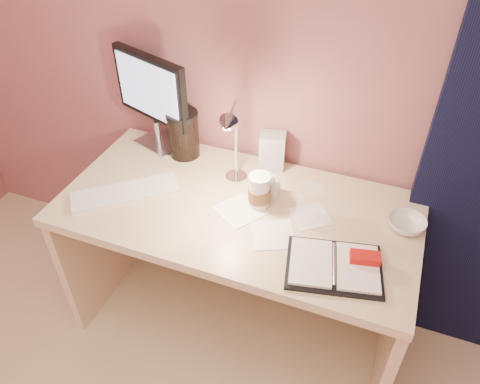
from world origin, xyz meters
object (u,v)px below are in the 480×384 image
(clear_cup, at_px, (309,205))
(desk_lamp, at_px, (222,141))
(bowl, at_px, (407,224))
(product_box, at_px, (272,151))
(keyboard, at_px, (125,192))
(coffee_cup, at_px, (259,192))
(dark_jar, at_px, (184,136))
(planner, at_px, (337,265))
(monitor, at_px, (153,93))
(lotion_bottle, at_px, (273,186))
(desk, at_px, (244,235))

(clear_cup, height_order, desk_lamp, desk_lamp)
(bowl, bearing_deg, desk_lamp, -176.67)
(clear_cup, height_order, product_box, same)
(keyboard, xyz_separation_m, bowl, (1.08, 0.20, 0.01))
(coffee_cup, bearing_deg, desk_lamp, 169.92)
(keyboard, height_order, clear_cup, clear_cup)
(dark_jar, relative_size, product_box, 1.19)
(clear_cup, bearing_deg, planner, -51.20)
(bowl, xyz_separation_m, product_box, (-0.59, 0.19, 0.06))
(planner, height_order, product_box, product_box)
(monitor, bearing_deg, bowl, 10.82)
(clear_cup, height_order, lotion_bottle, clear_cup)
(keyboard, xyz_separation_m, planner, (0.88, -0.08, 0.00))
(coffee_cup, bearing_deg, clear_cup, -6.74)
(bowl, xyz_separation_m, desk_lamp, (-0.72, -0.04, 0.22))
(planner, xyz_separation_m, lotion_bottle, (-0.32, 0.28, 0.04))
(lotion_bottle, height_order, dark_jar, dark_jar)
(coffee_cup, relative_size, lotion_bottle, 1.42)
(coffee_cup, relative_size, product_box, 0.88)
(keyboard, bearing_deg, dark_jar, 33.45)
(planner, xyz_separation_m, dark_jar, (-0.78, 0.42, 0.08))
(product_box, bearing_deg, clear_cup, -63.35)
(desk, relative_size, keyboard, 3.32)
(keyboard, relative_size, clear_cup, 2.63)
(lotion_bottle, bearing_deg, coffee_cup, -115.08)
(desk, height_order, product_box, product_box)
(monitor, xyz_separation_m, desk_lamp, (0.41, -0.21, -0.02))
(clear_cup, height_order, bowl, clear_cup)
(monitor, xyz_separation_m, planner, (0.92, -0.45, -0.25))
(lotion_bottle, bearing_deg, planner, -41.60)
(monitor, relative_size, product_box, 2.74)
(planner, distance_m, desk_lamp, 0.62)
(keyboard, relative_size, bowl, 3.03)
(product_box, height_order, desk_lamp, desk_lamp)
(lotion_bottle, relative_size, desk_lamp, 0.26)
(monitor, distance_m, lotion_bottle, 0.66)
(monitor, xyz_separation_m, lotion_bottle, (0.60, -0.17, -0.21))
(desk, bearing_deg, desk_lamp, -176.76)
(desk, height_order, planner, planner)
(monitor, bearing_deg, keyboard, -63.72)
(product_box, bearing_deg, bowl, -30.92)
(desk, xyz_separation_m, product_box, (0.04, 0.23, 0.31))
(planner, height_order, desk_lamp, desk_lamp)
(clear_cup, distance_m, desk_lamp, 0.40)
(keyboard, bearing_deg, desk_lamp, -16.31)
(coffee_cup, xyz_separation_m, dark_jar, (-0.43, 0.21, 0.03))
(bowl, xyz_separation_m, dark_jar, (-0.98, 0.14, 0.07))
(monitor, bearing_deg, planner, -6.74)
(desk, height_order, monitor, monitor)
(keyboard, xyz_separation_m, coffee_cup, (0.52, 0.13, 0.06))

